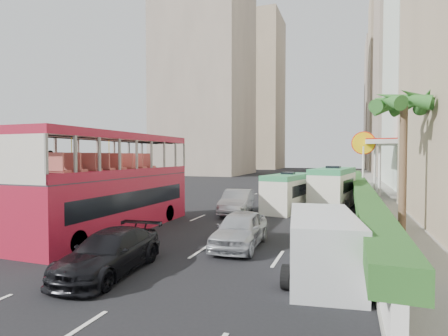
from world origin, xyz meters
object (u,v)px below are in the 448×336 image
at_px(car_silver_lane_a, 237,214).
at_px(panel_van_far, 333,185).
at_px(shell_station, 399,168).
at_px(car_black, 110,273).
at_px(panel_van_near, 322,245).
at_px(minibus_far, 333,188).
at_px(double_decker_bus, 116,183).
at_px(van_asset, 291,205).
at_px(car_silver_lane_b, 240,247).
at_px(palm_tree, 403,167).
at_px(minibus_near, 288,192).

distance_m(car_silver_lane_a, panel_van_far, 14.68).
bearing_deg(shell_station, car_black, -113.18).
distance_m(panel_van_near, panel_van_far, 24.14).
relative_size(minibus_far, panel_van_near, 1.34).
relative_size(double_decker_bus, panel_van_near, 2.19).
bearing_deg(van_asset, car_silver_lane_a, -116.62).
xyz_separation_m(double_decker_bus, minibus_far, (10.22, 12.48, -1.04)).
relative_size(car_silver_lane_b, shell_station, 0.56).
relative_size(car_black, minibus_far, 0.71).
bearing_deg(car_black, minibus_far, 65.19).
xyz_separation_m(car_black, palm_tree, (9.98, 9.44, 3.38)).
bearing_deg(car_silver_lane_b, minibus_near, 86.60).
bearing_deg(car_silver_lane_b, minibus_far, 74.36).
bearing_deg(minibus_near, shell_station, 66.30).
bearing_deg(minibus_near, panel_van_far, 86.59).
distance_m(van_asset, minibus_near, 3.01).
relative_size(car_black, shell_station, 0.60).
xyz_separation_m(panel_van_near, palm_tree, (3.29, 7.28, 2.37)).
xyz_separation_m(car_silver_lane_b, car_black, (-3.12, -4.67, 0.00)).
height_order(van_asset, minibus_far, minibus_far).
height_order(minibus_near, palm_tree, palm_tree).
relative_size(double_decker_bus, car_black, 2.31).
xyz_separation_m(double_decker_bus, car_silver_lane_a, (4.27, 7.32, -2.53)).
relative_size(car_silver_lane_a, car_black, 1.03).
distance_m(double_decker_bus, palm_tree, 14.39).
bearing_deg(minibus_far, car_black, -100.56).
distance_m(car_silver_lane_a, car_black, 12.77).
bearing_deg(double_decker_bus, palm_tree, 16.16).
relative_size(car_silver_lane_a, van_asset, 1.06).
xyz_separation_m(minibus_near, panel_van_near, (3.26, -13.15, -0.29)).
height_order(car_silver_lane_a, van_asset, car_silver_lane_a).
distance_m(car_silver_lane_a, car_silver_lane_b, 8.52).
xyz_separation_m(car_silver_lane_a, panel_van_near, (6.24, -10.59, 1.01)).
relative_size(car_silver_lane_b, panel_van_near, 0.89).
relative_size(double_decker_bus, car_silver_lane_b, 2.46).
height_order(van_asset, palm_tree, palm_tree).
relative_size(car_black, palm_tree, 0.74).
height_order(double_decker_bus, panel_van_near, double_decker_bus).
height_order(car_silver_lane_b, minibus_near, minibus_near).
relative_size(car_silver_lane_b, palm_tree, 0.70).
distance_m(double_decker_bus, panel_van_far, 23.12).
bearing_deg(palm_tree, minibus_near, 138.12).
xyz_separation_m(palm_tree, shell_station, (2.20, 19.00, -0.63)).
relative_size(minibus_far, palm_tree, 1.05).
bearing_deg(car_silver_lane_b, shell_station, 67.41).
bearing_deg(minibus_far, double_decker_bus, -120.22).
distance_m(car_silver_lane_a, palm_tree, 10.64).
distance_m(van_asset, palm_tree, 11.43).
distance_m(car_silver_lane_b, van_asset, 13.35).
xyz_separation_m(car_black, panel_van_near, (6.69, 2.16, 1.01)).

